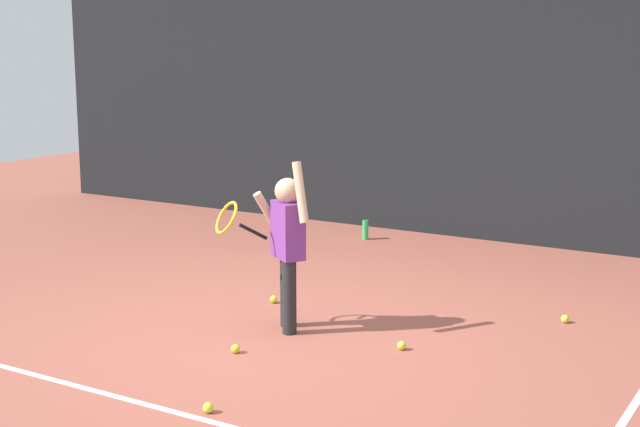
# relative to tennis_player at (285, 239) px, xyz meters

# --- Properties ---
(ground_plane) EXTENTS (20.00, 20.00, 0.00)m
(ground_plane) POSITION_rel_tennis_player_xyz_m (0.02, -0.22, -0.73)
(ground_plane) COLOR #9E5142
(court_line_baseline) EXTENTS (9.00, 0.05, 0.00)m
(court_line_baseline) POSITION_rel_tennis_player_xyz_m (0.02, -1.70, -0.72)
(court_line_baseline) COLOR white
(court_line_baseline) RESTS_ON ground
(back_fence_windscreen) EXTENTS (12.37, 0.08, 3.13)m
(back_fence_windscreen) POSITION_rel_tennis_player_xyz_m (0.02, 3.93, 0.84)
(back_fence_windscreen) COLOR black
(back_fence_windscreen) RESTS_ON ground
(fence_post_0) EXTENTS (0.09, 0.09, 3.28)m
(fence_post_0) POSITION_rel_tennis_player_xyz_m (-6.01, 3.99, 0.91)
(fence_post_0) COLOR slate
(fence_post_0) RESTS_ON ground
(fence_post_1) EXTENTS (0.09, 0.09, 3.28)m
(fence_post_1) POSITION_rel_tennis_player_xyz_m (0.02, 3.99, 0.91)
(fence_post_1) COLOR slate
(fence_post_1) RESTS_ON ground
(tennis_player) EXTENTS (0.89, 0.53, 1.35)m
(tennis_player) POSITION_rel_tennis_player_xyz_m (0.00, 0.00, 0.00)
(tennis_player) COLOR #232326
(tennis_player) RESTS_ON ground
(water_bottle) EXTENTS (0.07, 0.07, 0.22)m
(water_bottle) POSITION_rel_tennis_player_xyz_m (-1.01, 3.23, -0.62)
(water_bottle) COLOR green
(water_bottle) RESTS_ON ground
(tennis_ball_1) EXTENTS (0.07, 0.07, 0.07)m
(tennis_ball_1) POSITION_rel_tennis_player_xyz_m (-0.49, 0.56, -0.69)
(tennis_ball_1) COLOR #CCE033
(tennis_ball_1) RESTS_ON ground
(tennis_ball_3) EXTENTS (0.07, 0.07, 0.07)m
(tennis_ball_3) POSITION_rel_tennis_player_xyz_m (0.48, -1.60, -0.69)
(tennis_ball_3) COLOR #CCE033
(tennis_ball_3) RESTS_ON ground
(tennis_ball_6) EXTENTS (0.07, 0.07, 0.07)m
(tennis_ball_6) POSITION_rel_tennis_player_xyz_m (-0.02, -0.64, -0.69)
(tennis_ball_6) COLOR #CCE033
(tennis_ball_6) RESTS_ON ground
(tennis_ball_7) EXTENTS (0.07, 0.07, 0.07)m
(tennis_ball_7) POSITION_rel_tennis_player_xyz_m (1.84, 1.29, -0.69)
(tennis_ball_7) COLOR #CCE033
(tennis_ball_7) RESTS_ON ground
(tennis_ball_8) EXTENTS (0.07, 0.07, 0.07)m
(tennis_ball_8) POSITION_rel_tennis_player_xyz_m (0.99, 0.04, -0.69)
(tennis_ball_8) COLOR #CCE033
(tennis_ball_8) RESTS_ON ground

